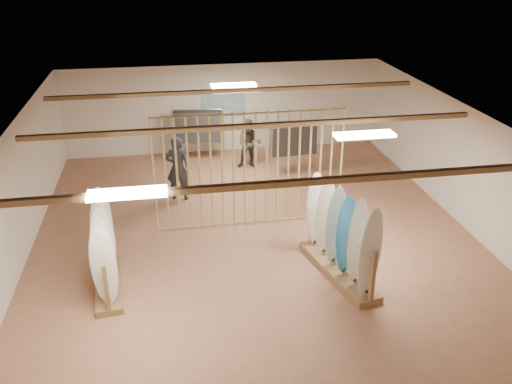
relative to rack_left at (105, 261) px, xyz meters
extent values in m
plane|color=#AB7152|center=(3.19, 1.39, -0.62)|extent=(12.00, 12.00, 0.00)
plane|color=gray|center=(3.19, 1.39, 2.18)|extent=(12.00, 12.00, 0.00)
plane|color=white|center=(3.19, 7.39, 0.78)|extent=(12.00, 0.00, 12.00)
plane|color=white|center=(3.19, -4.61, 0.78)|extent=(12.00, 0.00, 12.00)
plane|color=white|center=(-1.81, 1.39, 0.78)|extent=(0.00, 12.00, 12.00)
plane|color=white|center=(8.19, 1.39, 0.78)|extent=(0.00, 12.00, 12.00)
cube|color=olive|center=(3.19, 1.39, 2.10)|extent=(9.50, 6.12, 0.10)
cube|color=white|center=(3.19, 1.39, 2.12)|extent=(1.20, 0.35, 0.06)
cylinder|color=tan|center=(0.99, 2.19, 0.78)|extent=(0.05, 0.05, 2.78)
cylinder|color=tan|center=(1.25, 2.19, 0.78)|extent=(0.05, 0.05, 2.78)
cylinder|color=tan|center=(1.51, 2.19, 0.78)|extent=(0.05, 0.05, 2.78)
cylinder|color=tan|center=(1.77, 2.19, 0.78)|extent=(0.05, 0.05, 2.78)
cylinder|color=tan|center=(2.02, 2.19, 0.78)|extent=(0.05, 0.05, 2.78)
cylinder|color=tan|center=(2.28, 2.19, 0.78)|extent=(0.05, 0.05, 2.78)
cylinder|color=tan|center=(2.54, 2.19, 0.78)|extent=(0.05, 0.05, 2.78)
cylinder|color=tan|center=(2.80, 2.19, 0.78)|extent=(0.05, 0.05, 2.78)
cylinder|color=tan|center=(3.06, 2.19, 0.78)|extent=(0.05, 0.05, 2.78)
cylinder|color=tan|center=(3.32, 2.19, 0.78)|extent=(0.05, 0.05, 2.78)
cylinder|color=tan|center=(3.58, 2.19, 0.78)|extent=(0.05, 0.05, 2.78)
cylinder|color=tan|center=(3.84, 2.19, 0.78)|extent=(0.05, 0.05, 2.78)
cylinder|color=tan|center=(4.10, 2.19, 0.78)|extent=(0.05, 0.05, 2.78)
cylinder|color=tan|center=(4.35, 2.19, 0.78)|extent=(0.05, 0.05, 2.78)
cylinder|color=tan|center=(4.61, 2.19, 0.78)|extent=(0.05, 0.05, 2.78)
cylinder|color=tan|center=(4.87, 2.19, 0.78)|extent=(0.05, 0.05, 2.78)
cylinder|color=tan|center=(5.13, 2.19, 0.78)|extent=(0.05, 0.05, 2.78)
cylinder|color=tan|center=(5.39, 2.19, 0.78)|extent=(0.05, 0.05, 2.78)
cube|color=teal|center=(3.19, 7.37, 0.98)|extent=(1.40, 0.03, 0.90)
cube|color=olive|center=(0.00, 0.00, -0.55)|extent=(0.67, 1.94, 0.14)
cylinder|color=black|center=(0.00, 0.00, 0.29)|extent=(0.19, 1.84, 0.01)
ellipsoid|color=white|center=(0.07, -0.75, 0.36)|extent=(0.44, 0.09, 1.67)
ellipsoid|color=white|center=(0.04, -0.37, 0.36)|extent=(0.44, 0.09, 1.67)
ellipsoid|color=white|center=(0.00, 0.00, 0.36)|extent=(0.44, 0.09, 1.67)
ellipsoid|color=silver|center=(-0.04, 0.37, 0.36)|extent=(0.44, 0.09, 1.67)
ellipsoid|color=silver|center=(-0.07, 0.75, 0.36)|extent=(0.44, 0.09, 1.67)
cube|color=olive|center=(4.61, -0.29, -0.54)|extent=(1.08, 2.48, 0.15)
cylinder|color=black|center=(4.61, -0.29, 0.36)|extent=(0.55, 2.32, 0.01)
ellipsoid|color=white|center=(4.84, -1.28, 0.43)|extent=(0.47, 0.16, 1.81)
ellipsoid|color=white|center=(4.74, -0.88, 0.43)|extent=(0.47, 0.16, 1.81)
ellipsoid|color=#2D8CD1|center=(4.65, -0.49, 0.43)|extent=(0.47, 0.16, 1.81)
ellipsoid|color=silver|center=(4.56, -0.10, 0.43)|extent=(0.47, 0.16, 1.81)
ellipsoid|color=silver|center=(4.47, 0.30, 0.43)|extent=(0.47, 0.16, 1.81)
ellipsoid|color=white|center=(4.38, 0.69, 0.43)|extent=(0.47, 0.16, 1.81)
cylinder|color=silver|center=(2.29, 6.66, 0.99)|extent=(1.54, 0.22, 0.03)
cube|color=black|center=(2.29, 6.66, 0.46)|extent=(1.48, 0.56, 0.94)
cylinder|color=silver|center=(2.29, 6.66, 0.21)|extent=(0.03, 0.03, 1.66)
cylinder|color=silver|center=(4.96, 5.23, 0.86)|extent=(1.42, 0.14, 0.03)
cube|color=black|center=(4.96, 5.23, 0.37)|extent=(1.35, 0.46, 0.86)
cylinder|color=silver|center=(4.96, 5.23, 0.15)|extent=(0.03, 0.03, 1.53)
imported|color=#26282E|center=(1.57, 3.89, 0.37)|extent=(0.82, 0.65, 1.97)
imported|color=#302C25|center=(3.74, 5.75, 0.24)|extent=(0.93, 0.78, 1.71)
camera|label=1|loc=(1.34, -9.26, 5.58)|focal=38.00mm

